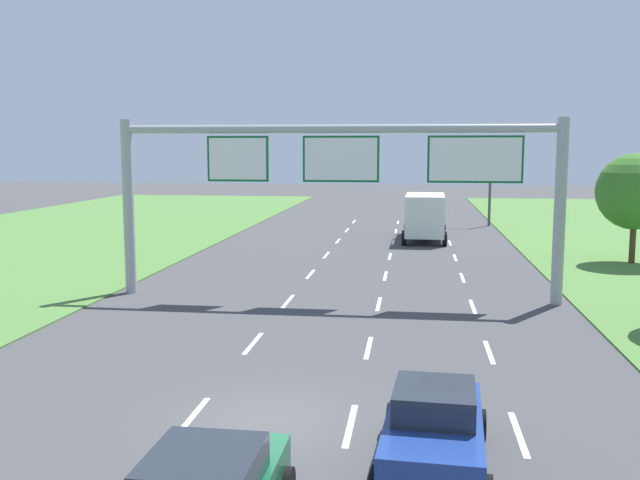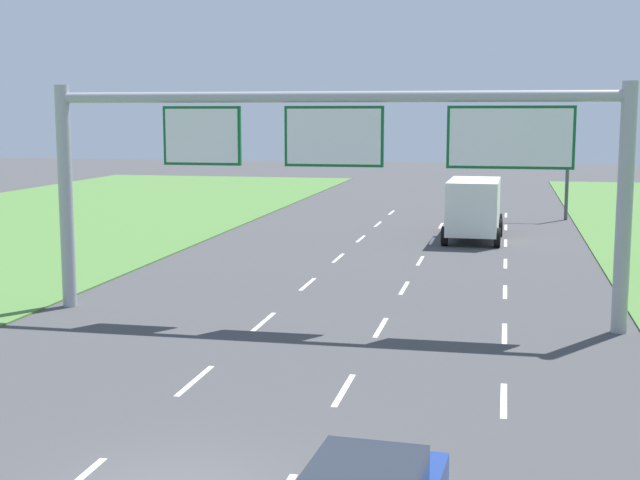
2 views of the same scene
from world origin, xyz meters
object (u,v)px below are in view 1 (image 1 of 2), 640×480
(car_near_red, at_px, (434,428))
(traffic_light_mast, at_px, (464,175))
(box_truck, at_px, (425,215))
(roadside_tree_far, at_px, (635,192))
(sign_gantry, at_px, (345,172))

(car_near_red, bearing_deg, traffic_light_mast, 88.94)
(box_truck, bearing_deg, car_near_red, -89.32)
(box_truck, distance_m, roadside_tree_far, 13.47)
(car_near_red, height_order, traffic_light_mast, traffic_light_mast)
(sign_gantry, height_order, traffic_light_mast, sign_gantry)
(car_near_red, xyz_separation_m, roadside_tree_far, (10.57, 24.84, 2.91))
(car_near_red, xyz_separation_m, sign_gantry, (-3.11, 14.65, 4.16))
(box_truck, relative_size, sign_gantry, 0.42)
(sign_gantry, xyz_separation_m, roadside_tree_far, (13.68, 10.19, -1.25))
(car_near_red, relative_size, box_truck, 0.57)
(box_truck, xyz_separation_m, sign_gantry, (-3.36, -18.59, 3.31))
(sign_gantry, bearing_deg, traffic_light_mast, 76.96)
(traffic_light_mast, bearing_deg, box_truck, -108.69)
(sign_gantry, bearing_deg, car_near_red, -78.03)
(sign_gantry, bearing_deg, box_truck, 79.75)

